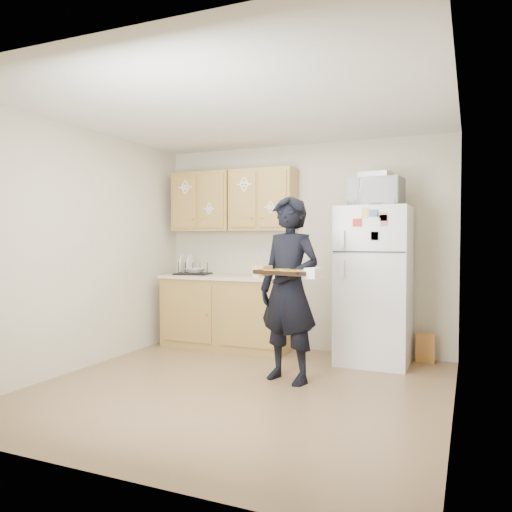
# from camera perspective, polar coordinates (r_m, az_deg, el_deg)

# --- Properties ---
(floor) EXTENTS (3.60, 3.60, 0.00)m
(floor) POSITION_cam_1_polar(r_m,az_deg,el_deg) (4.66, -1.99, -14.90)
(floor) COLOR brown
(floor) RESTS_ON ground
(ceiling) EXTENTS (3.60, 3.60, 0.00)m
(ceiling) POSITION_cam_1_polar(r_m,az_deg,el_deg) (4.60, -2.03, 16.41)
(ceiling) COLOR silver
(ceiling) RESTS_ON wall_back
(wall_back) EXTENTS (3.60, 0.04, 2.50)m
(wall_back) POSITION_cam_1_polar(r_m,az_deg,el_deg) (6.13, 5.21, 1.01)
(wall_back) COLOR #BAB196
(wall_back) RESTS_ON floor
(wall_front) EXTENTS (3.60, 0.04, 2.50)m
(wall_front) POSITION_cam_1_polar(r_m,az_deg,el_deg) (2.94, -17.23, -0.13)
(wall_front) COLOR #BAB196
(wall_front) RESTS_ON floor
(wall_left) EXTENTS (0.04, 3.60, 2.50)m
(wall_left) POSITION_cam_1_polar(r_m,az_deg,el_deg) (5.48, -19.29, 0.79)
(wall_left) COLOR #BAB196
(wall_left) RESTS_ON floor
(wall_right) EXTENTS (0.04, 3.60, 2.50)m
(wall_right) POSITION_cam_1_polar(r_m,az_deg,el_deg) (4.03, 21.79, 0.37)
(wall_right) COLOR #BAB196
(wall_right) RESTS_ON floor
(refrigerator) EXTENTS (0.75, 0.70, 1.70)m
(refrigerator) POSITION_cam_1_polar(r_m,az_deg,el_deg) (5.57, 13.35, -3.26)
(refrigerator) COLOR white
(refrigerator) RESTS_ON floor
(base_cabinet) EXTENTS (1.60, 0.60, 0.86)m
(base_cabinet) POSITION_cam_1_polar(r_m,az_deg,el_deg) (6.23, -3.24, -6.54)
(base_cabinet) COLOR olive
(base_cabinet) RESTS_ON floor
(countertop) EXTENTS (1.64, 0.64, 0.04)m
(countertop) POSITION_cam_1_polar(r_m,az_deg,el_deg) (6.18, -3.25, -2.41)
(countertop) COLOR beige
(countertop) RESTS_ON base_cabinet
(upper_cab_left) EXTENTS (0.80, 0.33, 0.75)m
(upper_cab_left) POSITION_cam_1_polar(r_m,az_deg,el_deg) (6.48, -5.91, 6.15)
(upper_cab_left) COLOR olive
(upper_cab_left) RESTS_ON wall_back
(upper_cab_right) EXTENTS (0.80, 0.33, 0.75)m
(upper_cab_right) POSITION_cam_1_polar(r_m,az_deg,el_deg) (6.13, 0.84, 6.40)
(upper_cab_right) COLOR olive
(upper_cab_right) RESTS_ON wall_back
(cereal_box) EXTENTS (0.20, 0.07, 0.32)m
(cereal_box) POSITION_cam_1_polar(r_m,az_deg,el_deg) (5.84, 18.77, -9.91)
(cereal_box) COLOR gold
(cereal_box) RESTS_ON floor
(person) EXTENTS (0.73, 0.59, 1.75)m
(person) POSITION_cam_1_polar(r_m,az_deg,el_deg) (4.73, 3.80, -3.81)
(person) COLOR black
(person) RESTS_ON floor
(baking_tray) EXTENTS (0.58, 0.49, 0.04)m
(baking_tray) POSITION_cam_1_polar(r_m,az_deg,el_deg) (4.41, 3.61, -1.94)
(baking_tray) COLOR black
(baking_tray) RESTS_ON person
(pizza_front_left) EXTENTS (0.17, 0.17, 0.02)m
(pizza_front_left) POSITION_cam_1_polar(r_m,az_deg,el_deg) (4.42, 1.77, -1.70)
(pizza_front_left) COLOR orange
(pizza_front_left) RESTS_ON baking_tray
(pizza_front_right) EXTENTS (0.17, 0.17, 0.02)m
(pizza_front_right) POSITION_cam_1_polar(r_m,az_deg,el_deg) (4.28, 4.20, -1.83)
(pizza_front_right) COLOR orange
(pizza_front_right) RESTS_ON baking_tray
(pizza_back_left) EXTENTS (0.17, 0.17, 0.02)m
(pizza_back_left) POSITION_cam_1_polar(r_m,az_deg,el_deg) (4.55, 3.06, -1.60)
(pizza_back_left) COLOR orange
(pizza_back_left) RESTS_ON baking_tray
(pizza_back_right) EXTENTS (0.17, 0.17, 0.02)m
(pizza_back_right) POSITION_cam_1_polar(r_m,az_deg,el_deg) (4.41, 5.46, -1.72)
(pizza_back_right) COLOR orange
(pizza_back_right) RESTS_ON baking_tray
(pizza_center) EXTENTS (0.17, 0.17, 0.02)m
(pizza_center) POSITION_cam_1_polar(r_m,az_deg,el_deg) (4.41, 3.61, -1.71)
(pizza_center) COLOR orange
(pizza_center) RESTS_ON baking_tray
(microwave) EXTENTS (0.57, 0.41, 0.30)m
(microwave) POSITION_cam_1_polar(r_m,az_deg,el_deg) (5.51, 13.57, 7.09)
(microwave) COLOR white
(microwave) RESTS_ON refrigerator
(foil_pan) EXTENTS (0.36, 0.28, 0.07)m
(foil_pan) POSITION_cam_1_polar(r_m,az_deg,el_deg) (5.56, 13.54, 8.95)
(foil_pan) COLOR silver
(foil_pan) RESTS_ON microwave
(dish_rack) EXTENTS (0.48, 0.40, 0.17)m
(dish_rack) POSITION_cam_1_polar(r_m,az_deg,el_deg) (6.37, -7.24, -1.34)
(dish_rack) COLOR black
(dish_rack) RESTS_ON countertop
(bowl) EXTENTS (0.27, 0.27, 0.06)m
(bowl) POSITION_cam_1_polar(r_m,az_deg,el_deg) (6.36, -6.95, -1.66)
(bowl) COLOR silver
(bowl) RESTS_ON dish_rack
(soap_bottle) EXTENTS (0.10, 0.10, 0.18)m
(soap_bottle) POSITION_cam_1_polar(r_m,az_deg,el_deg) (5.89, 0.04, -1.57)
(soap_bottle) COLOR white
(soap_bottle) RESTS_ON countertop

